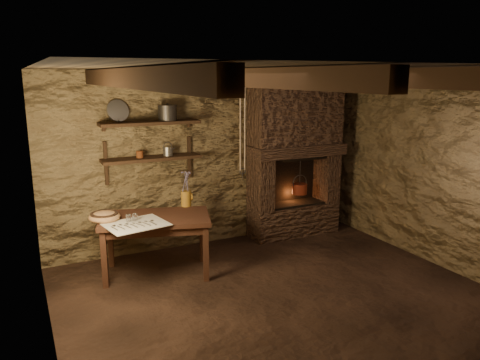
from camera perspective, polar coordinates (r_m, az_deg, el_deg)
name	(u,v)px	position (r m, az deg, el deg)	size (l,w,h in m)	color
floor	(282,300)	(5.15, 5.11, -14.33)	(4.50, 4.50, 0.00)	black
back_wall	(209,159)	(6.48, -3.80, 2.57)	(4.50, 0.04, 2.40)	#503D25
front_wall	(449,259)	(3.27, 24.08, -8.76)	(4.50, 0.04, 2.40)	#503D25
left_wall	(43,220)	(4.08, -22.84, -4.49)	(0.04, 4.00, 2.40)	#503D25
right_wall	(443,171)	(6.18, 23.53, 1.03)	(0.04, 4.00, 2.40)	#503D25
ceiling	(287,68)	(4.59, 5.72, 13.43)	(4.50, 4.00, 0.04)	black
beam_far_left	(130,78)	(4.02, -13.30, 12.00)	(0.14, 3.95, 0.16)	black
beam_mid_left	(239,78)	(4.35, -0.06, 12.35)	(0.14, 3.95, 0.16)	black
beam_mid_right	(329,78)	(4.87, 10.83, 12.17)	(0.14, 3.95, 0.16)	black
beam_far_right	(404,77)	(5.53, 19.36, 11.72)	(0.14, 3.95, 0.16)	black
shelf_lower	(152,158)	(6.05, -10.72, 2.60)	(1.25, 0.30, 0.04)	black
shelf_upper	(150,123)	(5.99, -10.90, 6.85)	(1.25, 0.30, 0.04)	black
hearth	(295,153)	(6.84, 6.69, 3.27)	(1.43, 0.51, 2.30)	#322119
work_table	(156,243)	(5.69, -10.17, -7.57)	(1.41, 1.06, 0.72)	black
linen_cloth	(136,224)	(5.31, -12.55, -5.30)	(0.64, 0.52, 0.01)	beige
pewter_cutlery_row	(137,224)	(5.29, -12.50, -5.26)	(0.54, 0.21, 0.01)	gray
drinking_glasses	(135,217)	(5.42, -12.67, -4.44)	(0.21, 0.06, 0.08)	silver
stoneware_jug	(186,191)	(5.91, -6.59, -1.38)	(0.14, 0.13, 0.44)	#AE7721
wooden_bowl	(104,217)	(5.54, -16.20, -4.34)	(0.36, 0.36, 0.13)	#976A41
iron_stockpot	(168,114)	(6.04, -8.82, 8.00)	(0.23, 0.23, 0.18)	#2E2B29
tin_pan	(118,111)	(5.99, -14.68, 8.17)	(0.27, 0.27, 0.04)	gray
small_kettle	(168,151)	(6.10, -8.79, 3.48)	(0.17, 0.12, 0.18)	gray
rusty_tin	(140,154)	(6.00, -12.12, 3.07)	(0.09, 0.09, 0.09)	#632C13
red_pot	(300,188)	(6.94, 7.28, -0.98)	(0.26, 0.26, 0.54)	maroon
hanging_ropes	(243,121)	(5.56, 0.32, 7.16)	(0.08, 0.08, 1.20)	#C6AA8C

